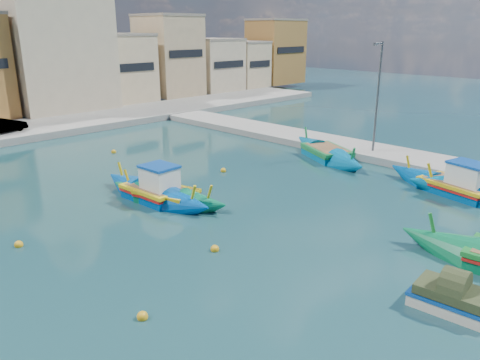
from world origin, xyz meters
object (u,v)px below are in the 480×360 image
quay_street_lamp (377,97)px  luzzu_blue_cabin (155,193)px  church_block (49,33)px  tender_near (452,299)px  luzzu_cyan_mid (327,154)px  luzzu_green (167,197)px  luzzu_turquoise_cabin (457,188)px

quay_street_lamp → luzzu_blue_cabin: bearing=166.3°
church_block → quay_street_lamp: size_ratio=2.39×
quay_street_lamp → tender_near: 19.66m
luzzu_cyan_mid → quay_street_lamp: bearing=-42.0°
church_block → luzzu_green: church_block is taller
luzzu_blue_cabin → luzzu_green: size_ratio=1.10×
luzzu_turquoise_cabin → tender_near: 12.36m
church_block → quay_street_lamp: 35.04m
quay_street_lamp → luzzu_green: bearing=168.8°
luzzu_cyan_mid → tender_near: luzzu_cyan_mid is taller
quay_street_lamp → luzzu_cyan_mid: (-2.44, 2.20, -4.04)m
luzzu_cyan_mid → luzzu_blue_cabin: bearing=172.9°
luzzu_green → tender_near: (0.49, -14.79, 0.14)m
church_block → luzzu_cyan_mid: 33.19m
luzzu_turquoise_cabin → quay_street_lamp: bearing=63.3°
luzzu_turquoise_cabin → luzzu_blue_cabin: luzzu_blue_cabin is taller
quay_street_lamp → luzzu_turquoise_cabin: quay_street_lamp is taller
luzzu_green → luzzu_blue_cabin: bearing=104.0°
church_block → luzzu_cyan_mid: bearing=-81.1°
quay_street_lamp → luzzu_blue_cabin: size_ratio=0.92×
luzzu_blue_cabin → quay_street_lamp: bearing=-13.7°
luzzu_blue_cabin → luzzu_green: (0.19, -0.76, -0.11)m
church_block → luzzu_blue_cabin: 32.31m
luzzu_green → tender_near: luzzu_green is taller
church_block → luzzu_cyan_mid: church_block is taller
luzzu_blue_cabin → luzzu_green: 0.79m
church_block → quay_street_lamp: (7.44, -34.00, -4.07)m
luzzu_cyan_mid → tender_near: bearing=-132.9°
luzzu_green → tender_near: bearing=-88.1°
luzzu_turquoise_cabin → luzzu_blue_cabin: size_ratio=1.11×
luzzu_blue_cabin → tender_near: luzzu_blue_cabin is taller
luzzu_cyan_mid → tender_near: (-12.89, -13.85, 0.10)m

